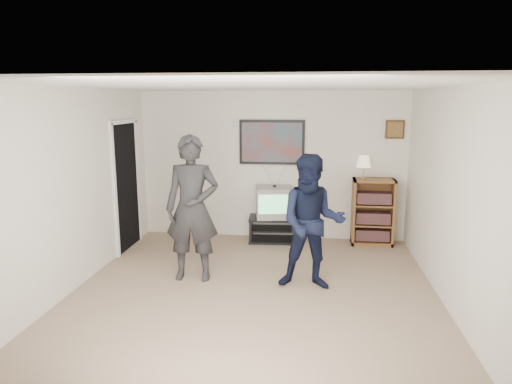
% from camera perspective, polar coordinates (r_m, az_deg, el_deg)
% --- Properties ---
extents(room_shell, '(4.51, 5.00, 2.51)m').
position_cam_1_polar(room_shell, '(5.67, 0.04, 0.27)').
color(room_shell, '#8E725A').
rests_on(room_shell, ground).
extents(media_stand, '(0.87, 0.52, 0.42)m').
position_cam_1_polar(media_stand, '(7.73, 2.29, -4.64)').
color(media_stand, black).
rests_on(media_stand, room_shell).
extents(crt_television, '(0.68, 0.61, 0.51)m').
position_cam_1_polar(crt_television, '(7.61, 2.32, -1.26)').
color(crt_television, gray).
rests_on(crt_television, media_stand).
extents(bookshelf, '(0.67, 0.38, 1.09)m').
position_cam_1_polar(bookshelf, '(7.73, 14.38, -2.41)').
color(bookshelf, brown).
rests_on(bookshelf, room_shell).
extents(table_lamp, '(0.24, 0.24, 0.38)m').
position_cam_1_polar(table_lamp, '(7.57, 13.30, 3.02)').
color(table_lamp, beige).
rests_on(table_lamp, bookshelf).
extents(person_tall, '(0.73, 0.50, 1.92)m').
position_cam_1_polar(person_tall, '(6.00, -7.97, -2.05)').
color(person_tall, '#242426').
rests_on(person_tall, room_shell).
extents(person_short, '(0.84, 0.66, 1.71)m').
position_cam_1_polar(person_short, '(5.71, 7.00, -3.81)').
color(person_short, black).
rests_on(person_short, room_shell).
extents(controller_left, '(0.05, 0.12, 0.03)m').
position_cam_1_polar(controller_left, '(6.12, -7.45, 0.15)').
color(controller_left, white).
rests_on(controller_left, person_tall).
extents(controller_right, '(0.04, 0.12, 0.03)m').
position_cam_1_polar(controller_right, '(5.90, 7.02, -1.26)').
color(controller_right, white).
rests_on(controller_right, person_short).
extents(poster, '(1.10, 0.03, 0.75)m').
position_cam_1_polar(poster, '(7.71, 1.99, 6.23)').
color(poster, black).
rests_on(poster, room_shell).
extents(air_vent, '(0.28, 0.02, 0.14)m').
position_cam_1_polar(air_vent, '(7.76, -2.09, 8.48)').
color(air_vent, white).
rests_on(air_vent, room_shell).
extents(small_picture, '(0.30, 0.03, 0.30)m').
position_cam_1_polar(small_picture, '(7.78, 16.97, 7.49)').
color(small_picture, '#452E16').
rests_on(small_picture, room_shell).
extents(doorway, '(0.03, 0.85, 2.00)m').
position_cam_1_polar(doorway, '(7.49, -15.95, 0.63)').
color(doorway, black).
rests_on(doorway, room_shell).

